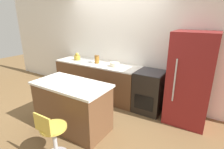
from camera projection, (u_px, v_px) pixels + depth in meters
ground_plane at (100, 103)px, 4.21m from camera, size 14.00×14.00×0.00m
wall_back at (115, 46)px, 4.36m from camera, size 8.00×0.06×2.60m
back_counter at (97, 80)px, 4.51m from camera, size 2.25×0.64×0.89m
kitchen_island at (72, 106)px, 3.17m from camera, size 1.38×0.72×0.88m
oven_range at (150, 91)px, 3.80m from camera, size 0.58×0.66×0.89m
refrigerator at (190, 79)px, 3.26m from camera, size 0.75×0.70×1.75m
stool_chair at (53, 136)px, 2.48m from camera, size 0.38×0.38×0.77m
kettle at (77, 57)px, 4.64m from camera, size 0.16×0.16×0.19m
mixing_bowl at (115, 64)px, 4.07m from camera, size 0.23×0.23×0.08m
canister_jar at (97, 59)px, 4.31m from camera, size 0.12×0.12×0.19m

